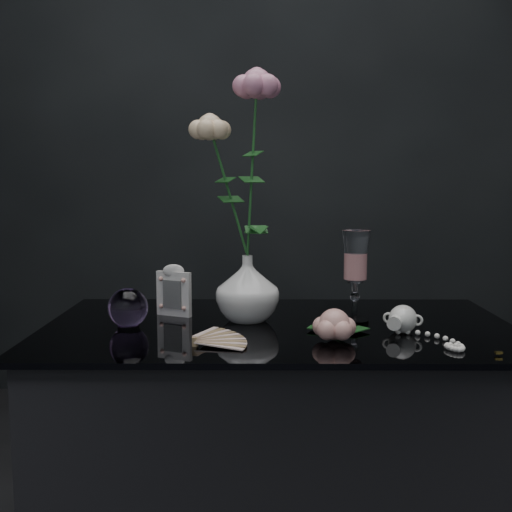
# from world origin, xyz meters

# --- Properties ---
(table) EXTENTS (1.05, 0.58, 0.76)m
(table) POSITION_xyz_m (0.00, 0.05, 0.38)
(table) COLOR black
(table) RESTS_ON ground
(vase) EXTENTS (0.19, 0.19, 0.15)m
(vase) POSITION_xyz_m (-0.07, 0.09, 0.84)
(vase) COLOR white
(vase) RESTS_ON table
(wine_glass) EXTENTS (0.08, 0.08, 0.21)m
(wine_glass) POSITION_xyz_m (0.17, 0.07, 0.87)
(wine_glass) COLOR white
(wine_glass) RESTS_ON table
(picture_frame) EXTENTS (0.11, 0.10, 0.12)m
(picture_frame) POSITION_xyz_m (-0.25, 0.14, 0.82)
(picture_frame) COLOR silver
(picture_frame) RESTS_ON table
(paperweight) EXTENTS (0.12, 0.12, 0.09)m
(paperweight) POSITION_xyz_m (-0.33, 0.02, 0.81)
(paperweight) COLOR #A87AC6
(paperweight) RESTS_ON table
(paper_fan) EXTENTS (0.22, 0.18, 0.02)m
(paper_fan) POSITION_xyz_m (-0.17, -0.13, 0.77)
(paper_fan) COLOR beige
(paper_fan) RESTS_ON table
(loose_rose) EXTENTS (0.19, 0.22, 0.07)m
(loose_rose) POSITION_xyz_m (0.11, -0.09, 0.80)
(loose_rose) COLOR #DE9B8F
(loose_rose) RESTS_ON table
(pearl_jar) EXTENTS (0.27, 0.28, 0.06)m
(pearl_jar) POSITION_xyz_m (0.26, -0.01, 0.79)
(pearl_jar) COLOR silver
(pearl_jar) RESTS_ON table
(roses) EXTENTS (0.19, 0.12, 0.47)m
(roses) POSITION_xyz_m (-0.09, 0.08, 1.12)
(roses) COLOR beige
(roses) RESTS_ON vase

